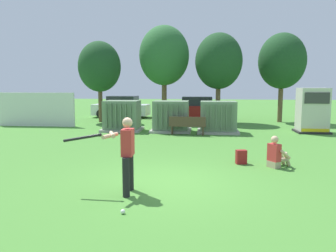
{
  "coord_description": "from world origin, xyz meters",
  "views": [
    {
      "loc": [
        0.94,
        -8.03,
        2.46
      ],
      "look_at": [
        -0.29,
        3.5,
        1.0
      ],
      "focal_mm": 35.1,
      "sensor_mm": 36.0,
      "label": 1
    }
  ],
  "objects_px": {
    "transformer_mid_east": "(218,117)",
    "seated_spectator": "(276,155)",
    "parked_car_left_of_center": "(195,108)",
    "park_bench": "(187,124)",
    "sports_ball": "(123,212)",
    "parked_car_leftmost": "(122,107)",
    "transformer_west": "(122,116)",
    "backpack": "(241,157)",
    "transformer_mid_west": "(171,117)",
    "generator_enclosure": "(312,111)",
    "batter": "(125,151)"
  },
  "relations": [
    {
      "from": "transformer_west",
      "to": "transformer_mid_east",
      "type": "height_order",
      "value": "same"
    },
    {
      "from": "transformer_west",
      "to": "sports_ball",
      "type": "bearing_deg",
      "value": -76.01
    },
    {
      "from": "transformer_mid_east",
      "to": "seated_spectator",
      "type": "distance_m",
      "value": 7.22
    },
    {
      "from": "seated_spectator",
      "to": "backpack",
      "type": "bearing_deg",
      "value": 162.57
    },
    {
      "from": "transformer_mid_west",
      "to": "seated_spectator",
      "type": "height_order",
      "value": "transformer_mid_west"
    },
    {
      "from": "transformer_mid_west",
      "to": "parked_car_leftmost",
      "type": "relative_size",
      "value": 0.49
    },
    {
      "from": "sports_ball",
      "to": "parked_car_leftmost",
      "type": "height_order",
      "value": "parked_car_leftmost"
    },
    {
      "from": "batter",
      "to": "backpack",
      "type": "xyz_separation_m",
      "value": [
        2.93,
        3.13,
        -0.76
      ]
    },
    {
      "from": "park_bench",
      "to": "parked_car_left_of_center",
      "type": "height_order",
      "value": "parked_car_left_of_center"
    },
    {
      "from": "seated_spectator",
      "to": "parked_car_left_of_center",
      "type": "relative_size",
      "value": 0.23
    },
    {
      "from": "park_bench",
      "to": "batter",
      "type": "bearing_deg",
      "value": -96.32
    },
    {
      "from": "transformer_mid_east",
      "to": "sports_ball",
      "type": "relative_size",
      "value": 23.33
    },
    {
      "from": "generator_enclosure",
      "to": "seated_spectator",
      "type": "relative_size",
      "value": 2.39
    },
    {
      "from": "park_bench",
      "to": "seated_spectator",
      "type": "relative_size",
      "value": 1.89
    },
    {
      "from": "transformer_west",
      "to": "transformer_mid_east",
      "type": "relative_size",
      "value": 1.0
    },
    {
      "from": "parked_car_left_of_center",
      "to": "transformer_mid_west",
      "type": "bearing_deg",
      "value": -99.53
    },
    {
      "from": "transformer_mid_east",
      "to": "parked_car_left_of_center",
      "type": "distance_m",
      "value": 6.9
    },
    {
      "from": "generator_enclosure",
      "to": "parked_car_left_of_center",
      "type": "xyz_separation_m",
      "value": [
        -6.15,
        6.23,
        -0.38
      ]
    },
    {
      "from": "batter",
      "to": "seated_spectator",
      "type": "xyz_separation_m",
      "value": [
        3.94,
        2.82,
        -0.6
      ]
    },
    {
      "from": "sports_ball",
      "to": "parked_car_left_of_center",
      "type": "xyz_separation_m",
      "value": [
        0.96,
        17.85,
        0.71
      ]
    },
    {
      "from": "transformer_mid_west",
      "to": "parked_car_left_of_center",
      "type": "relative_size",
      "value": 0.49
    },
    {
      "from": "transformer_mid_east",
      "to": "batter",
      "type": "relative_size",
      "value": 1.21
    },
    {
      "from": "parked_car_leftmost",
      "to": "parked_car_left_of_center",
      "type": "relative_size",
      "value": 1.01
    },
    {
      "from": "transformer_west",
      "to": "sports_ball",
      "type": "distance_m",
      "value": 11.61
    },
    {
      "from": "batter",
      "to": "sports_ball",
      "type": "xyz_separation_m",
      "value": [
        0.22,
        -1.2,
        -0.93
      ]
    },
    {
      "from": "parked_car_leftmost",
      "to": "transformer_mid_west",
      "type": "bearing_deg",
      "value": -58.34
    },
    {
      "from": "park_bench",
      "to": "seated_spectator",
      "type": "height_order",
      "value": "seated_spectator"
    },
    {
      "from": "parked_car_leftmost",
      "to": "seated_spectator",
      "type": "bearing_deg",
      "value": -59.94
    },
    {
      "from": "transformer_mid_west",
      "to": "sports_ball",
      "type": "distance_m",
      "value": 11.21
    },
    {
      "from": "backpack",
      "to": "transformer_west",
      "type": "bearing_deg",
      "value": 128.58
    },
    {
      "from": "generator_enclosure",
      "to": "transformer_west",
      "type": "bearing_deg",
      "value": -177.84
    },
    {
      "from": "transformer_mid_east",
      "to": "parked_car_leftmost",
      "type": "distance_m",
      "value": 10.11
    },
    {
      "from": "batter",
      "to": "seated_spectator",
      "type": "relative_size",
      "value": 1.81
    },
    {
      "from": "backpack",
      "to": "parked_car_left_of_center",
      "type": "height_order",
      "value": "parked_car_left_of_center"
    },
    {
      "from": "transformer_west",
      "to": "batter",
      "type": "distance_m",
      "value": 10.37
    },
    {
      "from": "transformer_mid_east",
      "to": "seated_spectator",
      "type": "xyz_separation_m",
      "value": [
        1.43,
        -7.06,
        -0.41
      ]
    },
    {
      "from": "generator_enclosure",
      "to": "batter",
      "type": "relative_size",
      "value": 1.32
    },
    {
      "from": "transformer_west",
      "to": "backpack",
      "type": "distance_m",
      "value": 8.86
    },
    {
      "from": "transformer_mid_east",
      "to": "backpack",
      "type": "xyz_separation_m",
      "value": [
        0.42,
        -6.75,
        -0.57
      ]
    },
    {
      "from": "transformer_mid_east",
      "to": "generator_enclosure",
      "type": "bearing_deg",
      "value": 6.33
    },
    {
      "from": "transformer_west",
      "to": "sports_ball",
      "type": "relative_size",
      "value": 23.33
    },
    {
      "from": "park_bench",
      "to": "sports_ball",
      "type": "height_order",
      "value": "park_bench"
    },
    {
      "from": "generator_enclosure",
      "to": "backpack",
      "type": "bearing_deg",
      "value": -121.12
    },
    {
      "from": "batter",
      "to": "seated_spectator",
      "type": "bearing_deg",
      "value": 35.6
    },
    {
      "from": "transformer_mid_west",
      "to": "sports_ball",
      "type": "xyz_separation_m",
      "value": [
        0.16,
        -11.18,
        -0.74
      ]
    },
    {
      "from": "transformer_west",
      "to": "generator_enclosure",
      "type": "bearing_deg",
      "value": 2.16
    },
    {
      "from": "sports_ball",
      "to": "backpack",
      "type": "xyz_separation_m",
      "value": [
        2.71,
        4.33,
        0.17
      ]
    },
    {
      "from": "transformer_mid_east",
      "to": "generator_enclosure",
      "type": "relative_size",
      "value": 0.91
    },
    {
      "from": "backpack",
      "to": "parked_car_left_of_center",
      "type": "xyz_separation_m",
      "value": [
        -1.75,
        13.52,
        0.54
      ]
    },
    {
      "from": "batter",
      "to": "generator_enclosure",
      "type": "bearing_deg",
      "value": 54.86
    }
  ]
}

